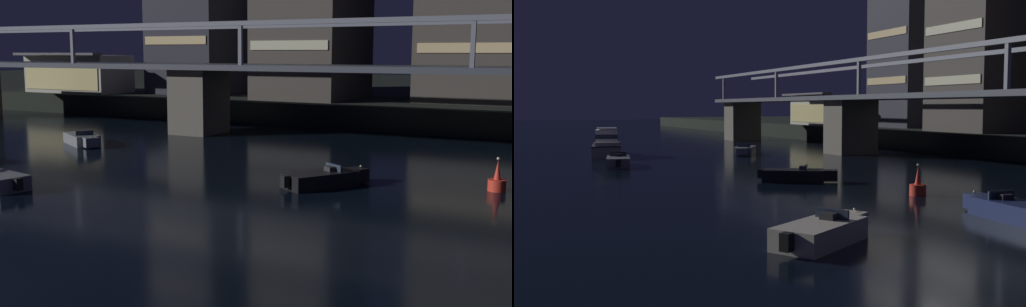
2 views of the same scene
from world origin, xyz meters
The scene contains 11 objects.
river_bridge centered at (0.00, 36.04, 4.27)m, with size 93.02×6.40×9.38m.
tower_west_low centered at (-26.08, 54.76, 17.52)m, with size 8.88×11.75×30.94m.
tower_west_tall centered at (-10.77, 52.10, 15.96)m, with size 8.97×12.21×27.82m.
waterfront_pavilion centered at (-39.57, 47.95, 4.44)m, with size 12.40×7.40×4.70m.
cabin_cruiser_near_left centered at (-22.77, 12.72, 1.05)m, with size 9.36×4.17×2.79m.
speedboat_mid_left centered at (19.82, 12.64, 0.41)m, with size 3.62×4.86×1.16m.
speedboat_mid_center centered at (-18.47, 25.81, 0.41)m, with size 4.85×3.66×1.16m.
speedboat_mid_right centered at (-11.29, 11.58, 0.41)m, with size 5.22×2.51×1.16m.
speedboat_far_left centered at (3.79, 20.07, 0.41)m, with size 3.77×4.80×1.16m.
speedboat_far_center centered at (19.27, 22.30, 0.41)m, with size 5.23×2.23×1.16m.
channel_buoy centered at (12.00, 23.21, 0.48)m, with size 0.90×0.90×1.76m.
Camera 2 is at (37.81, 2.05, 4.80)m, focal length 41.91 mm.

